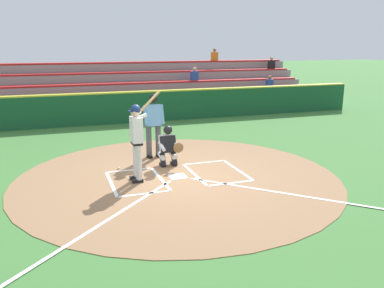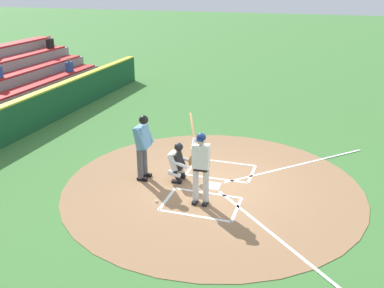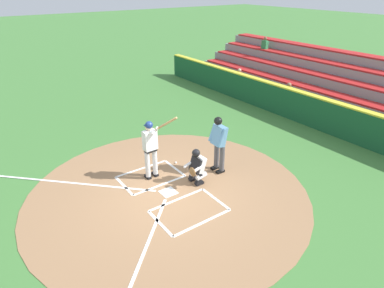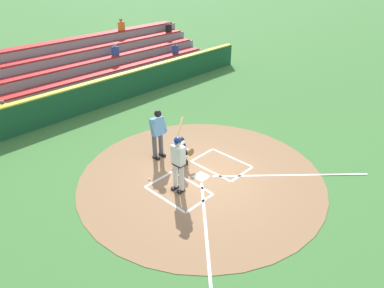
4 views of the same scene
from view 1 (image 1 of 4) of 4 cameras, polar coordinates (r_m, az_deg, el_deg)
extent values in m
plane|color=#427A38|center=(10.05, -2.05, -4.72)|extent=(120.00, 120.00, 0.00)
cylinder|color=#99704C|center=(10.05, -2.05, -4.68)|extent=(8.00, 8.00, 0.01)
cube|color=white|center=(10.05, -2.05, -4.64)|extent=(0.44, 0.44, 0.01)
cube|color=white|center=(11.18, 1.73, -2.66)|extent=(1.20, 0.08, 0.01)
cube|color=white|center=(9.61, 5.58, -5.58)|extent=(1.20, 0.08, 0.01)
cube|color=white|center=(10.18, 0.38, -4.37)|extent=(0.08, 1.80, 0.01)
cube|color=white|center=(10.62, 6.50, -3.67)|extent=(0.08, 1.80, 0.01)
cube|color=white|center=(10.65, -8.91, -3.71)|extent=(1.20, 0.08, 0.01)
cube|color=white|center=(8.98, -6.79, -7.06)|extent=(1.20, 0.08, 0.01)
cube|color=white|center=(9.93, -4.54, -4.90)|extent=(0.08, 1.80, 0.01)
cube|color=white|center=(9.72, -11.43, -5.58)|extent=(0.08, 1.80, 0.01)
cube|color=white|center=(7.74, -12.55, -10.92)|extent=(3.73, 3.73, 0.01)
cube|color=white|center=(9.13, 14.82, -7.10)|extent=(3.73, 3.73, 0.01)
cylinder|color=silver|center=(9.58, -7.61, -2.66)|extent=(0.15, 0.15, 0.84)
cube|color=black|center=(9.71, -7.75, -5.26)|extent=(0.26, 0.13, 0.09)
cylinder|color=silver|center=(9.82, -7.97, -2.25)|extent=(0.15, 0.15, 0.84)
cube|color=black|center=(9.95, -8.11, -4.79)|extent=(0.26, 0.13, 0.09)
cube|color=black|center=(9.57, -7.89, 0.24)|extent=(0.23, 0.35, 0.10)
cube|color=white|center=(9.51, -7.95, 2.06)|extent=(0.25, 0.41, 0.60)
sphere|color=beige|center=(9.42, -8.15, 4.49)|extent=(0.21, 0.21, 0.21)
sphere|color=navy|center=(9.42, -8.05, 4.91)|extent=(0.23, 0.23, 0.23)
cube|color=navy|center=(9.40, -8.69, 4.66)|extent=(0.12, 0.17, 0.02)
cylinder|color=white|center=(9.45, -7.69, 3.72)|extent=(0.43, 0.10, 0.21)
cylinder|color=white|center=(9.65, -7.98, 3.93)|extent=(0.27, 0.10, 0.29)
cylinder|color=#AD7F4C|center=(9.81, -6.15, 5.94)|extent=(0.68, 0.38, 0.53)
cylinder|color=#AD7F4C|center=(9.64, -7.68, 4.29)|extent=(0.10, 0.10, 0.08)
cube|color=black|center=(10.99, -2.62, -2.82)|extent=(0.12, 0.26, 0.09)
cube|color=black|center=(10.91, -2.56, -2.10)|extent=(0.12, 0.24, 0.37)
cylinder|color=silver|center=(10.97, -2.73, -1.56)|extent=(0.16, 0.36, 0.21)
cube|color=black|center=(10.90, -4.23, -2.99)|extent=(0.12, 0.26, 0.09)
cube|color=black|center=(10.82, -4.18, -2.26)|extent=(0.12, 0.24, 0.37)
cylinder|color=silver|center=(10.89, -4.33, -1.72)|extent=(0.16, 0.36, 0.21)
cube|color=silver|center=(10.85, -3.57, 0.10)|extent=(0.41, 0.36, 0.52)
cube|color=black|center=(10.75, -3.40, -0.03)|extent=(0.42, 0.22, 0.46)
sphere|color=tan|center=(10.70, -3.49, 1.94)|extent=(0.21, 0.21, 0.21)
sphere|color=black|center=(10.68, -3.46, 2.02)|extent=(0.24, 0.24, 0.24)
cylinder|color=silver|center=(10.76, -2.29, -0.12)|extent=(0.10, 0.45, 0.20)
cylinder|color=silver|center=(10.65, -4.34, -0.30)|extent=(0.10, 0.45, 0.20)
ellipsoid|color=brown|center=(10.58, -1.95, -0.53)|extent=(0.28, 0.10, 0.28)
cylinder|color=#4C4C51|center=(11.75, -4.84, 0.61)|extent=(0.16, 0.16, 0.86)
cube|color=black|center=(11.82, -4.74, -1.63)|extent=(0.14, 0.28, 0.09)
cylinder|color=#4C4C51|center=(11.69, -6.18, 0.52)|extent=(0.16, 0.16, 0.86)
cube|color=black|center=(11.76, -6.07, -1.74)|extent=(0.14, 0.28, 0.09)
cube|color=#5B8EB7|center=(11.53, -5.55, 4.10)|extent=(0.45, 0.38, 0.66)
sphere|color=#9E7051|center=(11.42, -5.57, 6.39)|extent=(0.22, 0.22, 0.22)
sphere|color=black|center=(11.40, -5.55, 6.47)|extent=(0.25, 0.25, 0.25)
cylinder|color=#5B8EB7|center=(11.50, -4.30, 4.25)|extent=(0.11, 0.29, 0.56)
cylinder|color=#5B8EB7|center=(11.40, -6.66, 4.11)|extent=(0.11, 0.29, 0.56)
sphere|color=white|center=(10.79, -10.41, -3.41)|extent=(0.07, 0.07, 0.07)
cube|color=#19512D|center=(17.03, -9.59, 5.09)|extent=(22.00, 0.36, 1.25)
cube|color=yellow|center=(16.94, -9.68, 7.27)|extent=(22.00, 0.32, 0.06)
cube|color=gray|center=(18.09, -10.10, 4.31)|extent=(20.00, 0.85, 0.45)
cube|color=red|center=(18.05, -10.13, 5.14)|extent=(19.60, 0.72, 0.08)
cube|color=gray|center=(18.89, -10.55, 5.39)|extent=(20.00, 0.85, 0.90)
cube|color=red|center=(18.82, -10.62, 6.86)|extent=(19.60, 0.72, 0.08)
cube|color=gray|center=(19.69, -10.97, 6.38)|extent=(20.00, 0.85, 1.35)
cube|color=red|center=(19.61, -11.07, 8.45)|extent=(19.60, 0.72, 0.08)
cube|color=gray|center=(20.50, -11.35, 7.29)|extent=(20.00, 0.85, 1.80)
cube|color=red|center=(20.41, -11.48, 9.91)|extent=(19.60, 0.72, 0.08)
cube|color=gray|center=(21.31, -11.71, 8.14)|extent=(20.00, 0.85, 2.25)
cube|color=red|center=(21.23, -11.87, 11.26)|extent=(19.60, 0.72, 0.08)
cube|color=black|center=(23.32, 11.26, 11.08)|extent=(0.36, 0.22, 0.46)
sphere|color=beige|center=(23.31, 11.30, 11.92)|extent=(0.20, 0.20, 0.20)
cube|color=#284C9E|center=(21.39, 10.99, 8.42)|extent=(0.36, 0.22, 0.46)
sphere|color=#9E7051|center=(21.36, 11.03, 9.33)|extent=(0.20, 0.20, 0.20)
cube|color=orange|center=(22.69, 3.23, 12.38)|extent=(0.36, 0.22, 0.46)
sphere|color=#9E7051|center=(22.68, 3.24, 13.24)|extent=(0.20, 0.20, 0.20)
cube|color=#284C9E|center=(20.51, 0.36, 9.70)|extent=(0.36, 0.22, 0.46)
sphere|color=beige|center=(20.49, 0.36, 10.65)|extent=(0.20, 0.20, 0.20)
cube|color=yellow|center=(17.75, -19.28, 5.29)|extent=(0.36, 0.22, 0.46)
sphere|color=#9E7051|center=(17.70, -19.37, 6.38)|extent=(0.20, 0.20, 0.20)
camera|label=2|loc=(9.96, -70.88, 16.82)|focal=40.09mm
camera|label=3|loc=(11.16, 46.72, 21.71)|focal=31.32mm
camera|label=4|loc=(6.06, -84.87, 34.95)|focal=32.28mm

